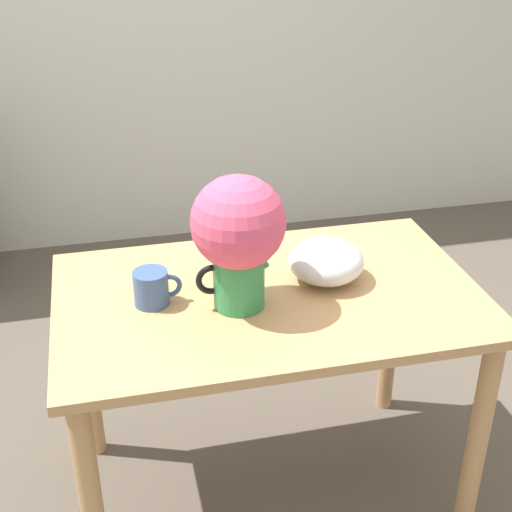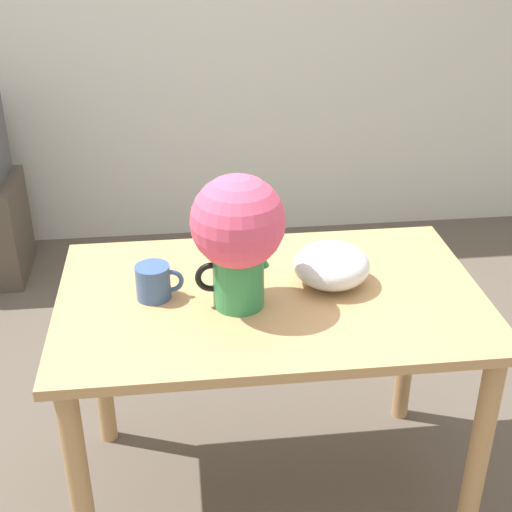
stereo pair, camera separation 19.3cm
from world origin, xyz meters
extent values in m
plane|color=brown|center=(0.00, 0.00, 0.00)|extent=(12.00, 12.00, 0.00)
cube|color=tan|center=(0.19, -0.04, 0.75)|extent=(1.22, 0.76, 0.03)
cylinder|color=tan|center=(-0.36, -0.36, 0.37)|extent=(0.06, 0.06, 0.74)
cylinder|color=tan|center=(0.74, -0.36, 0.37)|extent=(0.06, 0.06, 0.74)
cylinder|color=tan|center=(-0.36, 0.28, 0.37)|extent=(0.06, 0.06, 0.74)
cylinder|color=tan|center=(0.74, 0.28, 0.37)|extent=(0.06, 0.06, 0.74)
cylinder|color=#2D844C|center=(0.09, -0.09, 0.85)|extent=(0.14, 0.14, 0.17)
cone|color=#2D844C|center=(0.15, -0.09, 0.91)|extent=(0.05, 0.05, 0.04)
torus|color=black|center=(0.02, -0.09, 0.86)|extent=(0.09, 0.02, 0.09)
sphere|color=#3D7033|center=(0.09, -0.09, 0.98)|extent=(0.19, 0.19, 0.19)
sphere|color=#DB4C70|center=(0.09, -0.09, 1.02)|extent=(0.26, 0.26, 0.26)
cylinder|color=#385689|center=(-0.15, -0.03, 0.82)|extent=(0.10, 0.10, 0.10)
torus|color=#385689|center=(-0.09, -0.03, 0.82)|extent=(0.07, 0.01, 0.07)
ellipsoid|color=silver|center=(0.37, -0.01, 0.83)|extent=(0.22, 0.22, 0.12)
camera|label=1|loc=(-0.25, -1.75, 1.82)|focal=50.00mm
camera|label=2|loc=(-0.06, -1.79, 1.82)|focal=50.00mm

